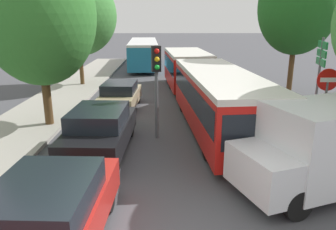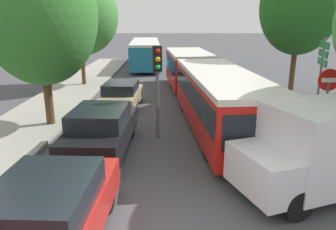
{
  "view_description": "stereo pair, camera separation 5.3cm",
  "coord_description": "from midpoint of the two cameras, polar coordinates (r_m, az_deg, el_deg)",
  "views": [
    {
      "loc": [
        0.12,
        -4.97,
        4.3
      ],
      "look_at": [
        0.2,
        5.57,
        1.2
      ],
      "focal_mm": 35.0,
      "sensor_mm": 36.0,
      "label": 1
    },
    {
      "loc": [
        0.18,
        -4.97,
        4.3
      ],
      "look_at": [
        0.2,
        5.57,
        1.2
      ],
      "focal_mm": 35.0,
      "sensor_mm": 36.0,
      "label": 2
    }
  ],
  "objects": [
    {
      "name": "queued_car_red",
      "position": [
        6.75,
        -20.33,
        -16.25
      ],
      "size": [
        2.03,
        4.46,
        1.53
      ],
      "rotation": [
        0.0,
        0.0,
        1.53
      ],
      "color": "#B21E19",
      "rests_on": "ground"
    },
    {
      "name": "kerb_strip_left",
      "position": [
        19.31,
        -18.08,
        2.93
      ],
      "size": [
        3.2,
        35.87,
        0.14
      ],
      "primitive_type": "cube",
      "color": "#9E998E",
      "rests_on": "ground"
    },
    {
      "name": "tree_right_mid",
      "position": [
        19.37,
        21.56,
        17.16
      ],
      "size": [
        4.1,
        4.1,
        7.46
      ],
      "color": "#51381E",
      "rests_on": "ground"
    },
    {
      "name": "tree_left_far",
      "position": [
        22.21,
        -15.56,
        16.37
      ],
      "size": [
        4.89,
        4.89,
        7.02
      ],
      "color": "#51381E",
      "rests_on": "ground"
    },
    {
      "name": "direction_sign_post",
      "position": [
        14.83,
        24.92,
        8.19
      ],
      "size": [
        0.35,
        1.38,
        3.6
      ],
      "rotation": [
        0.0,
        0.0,
        2.93
      ],
      "color": "#56595E",
      "rests_on": "ground"
    },
    {
      "name": "city_bus_rear",
      "position": [
        31.05,
        -4.36,
        10.95
      ],
      "size": [
        3.03,
        11.12,
        2.37
      ],
      "rotation": [
        0.0,
        0.0,
        1.62
      ],
      "color": "teal",
      "rests_on": "ground"
    },
    {
      "name": "queued_car_black",
      "position": [
        11.15,
        -11.86,
        -2.47
      ],
      "size": [
        2.0,
        4.39,
        1.5
      ],
      "rotation": [
        0.0,
        0.0,
        1.53
      ],
      "color": "black",
      "rests_on": "ground"
    },
    {
      "name": "queued_car_tan",
      "position": [
        16.25,
        -8.42,
        3.37
      ],
      "size": [
        1.8,
        3.95,
        1.35
      ],
      "rotation": [
        0.0,
        0.0,
        1.53
      ],
      "color": "tan",
      "rests_on": "ground"
    },
    {
      "name": "no_entry_sign",
      "position": [
        11.56,
        25.61,
        2.66
      ],
      "size": [
        0.7,
        0.08,
        2.82
      ],
      "rotation": [
        0.0,
        0.0,
        -1.57
      ],
      "color": "#56595E",
      "rests_on": "ground"
    },
    {
      "name": "tree_left_mid",
      "position": [
        13.79,
        -21.42,
        15.45
      ],
      "size": [
        4.33,
        4.33,
        7.18
      ],
      "color": "#51381E",
      "rests_on": "ground"
    },
    {
      "name": "articulated_bus",
      "position": [
        16.23,
        5.89,
        5.85
      ],
      "size": [
        3.74,
        15.91,
        2.34
      ],
      "rotation": [
        0.0,
        0.0,
        -1.48
      ],
      "color": "red",
      "rests_on": "ground"
    },
    {
      "name": "traffic_light",
      "position": [
        11.74,
        -2.16,
        7.56
      ],
      "size": [
        0.36,
        0.39,
        3.4
      ],
      "rotation": [
        0.0,
        0.0,
        -1.37
      ],
      "color": "#56595E",
      "rests_on": "ground"
    }
  ]
}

